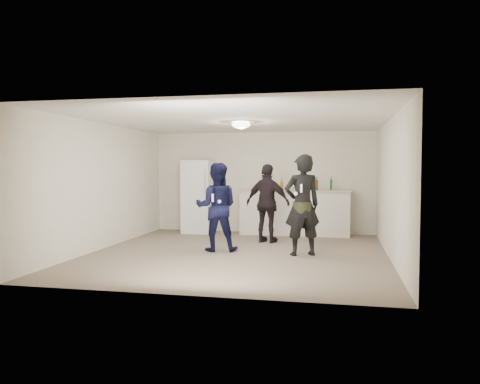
% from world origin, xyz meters
% --- Properties ---
extents(floor, '(6.00, 6.00, 0.00)m').
position_xyz_m(floor, '(0.00, 0.00, 0.00)').
color(floor, '#6B5B4C').
rests_on(floor, ground).
extents(ceiling, '(6.00, 6.00, 0.00)m').
position_xyz_m(ceiling, '(0.00, 0.00, 2.50)').
color(ceiling, silver).
rests_on(ceiling, wall_back).
extents(wall_back, '(6.00, 0.00, 6.00)m').
position_xyz_m(wall_back, '(0.00, 3.00, 1.25)').
color(wall_back, beige).
rests_on(wall_back, floor).
extents(wall_front, '(6.00, 0.00, 6.00)m').
position_xyz_m(wall_front, '(0.00, -3.00, 1.25)').
color(wall_front, beige).
rests_on(wall_front, floor).
extents(wall_left, '(0.00, 6.00, 6.00)m').
position_xyz_m(wall_left, '(-2.75, 0.00, 1.25)').
color(wall_left, beige).
rests_on(wall_left, floor).
extents(wall_right, '(0.00, 6.00, 6.00)m').
position_xyz_m(wall_right, '(2.75, 0.00, 1.25)').
color(wall_right, beige).
rests_on(wall_right, floor).
extents(counter, '(2.60, 0.56, 1.05)m').
position_xyz_m(counter, '(0.83, 2.67, 0.53)').
color(counter, silver).
rests_on(counter, floor).
extents(counter_top, '(2.68, 0.64, 0.04)m').
position_xyz_m(counter_top, '(0.83, 2.67, 1.07)').
color(counter_top, beige).
rests_on(counter_top, counter).
extents(fridge, '(0.70, 0.70, 1.80)m').
position_xyz_m(fridge, '(-1.56, 2.60, 0.90)').
color(fridge, white).
rests_on(fridge, floor).
extents(fridge_handle, '(0.02, 0.02, 0.60)m').
position_xyz_m(fridge_handle, '(-1.28, 2.23, 1.30)').
color(fridge_handle, '#B6B7BB').
rests_on(fridge_handle, fridge).
extents(ceiling_dome, '(0.36, 0.36, 0.16)m').
position_xyz_m(ceiling_dome, '(0.00, 0.30, 2.45)').
color(ceiling_dome, white).
rests_on(ceiling_dome, ceiling).
extents(shaker, '(0.08, 0.08, 0.17)m').
position_xyz_m(shaker, '(0.01, 2.80, 1.18)').
color(shaker, silver).
rests_on(shaker, counter_top).
extents(man, '(0.93, 0.79, 1.71)m').
position_xyz_m(man, '(-0.46, 0.17, 0.86)').
color(man, '#0E0F3B').
rests_on(man, floor).
extents(woman, '(0.80, 0.69, 1.86)m').
position_xyz_m(woman, '(1.20, 0.04, 0.93)').
color(woman, black).
rests_on(woman, floor).
extents(camo_shorts, '(0.34, 0.34, 0.28)m').
position_xyz_m(camo_shorts, '(1.20, 0.04, 0.85)').
color(camo_shorts, '#2F3418').
rests_on(camo_shorts, woman).
extents(spectator, '(1.07, 0.66, 1.70)m').
position_xyz_m(spectator, '(0.37, 1.38, 0.85)').
color(spectator, black).
rests_on(spectator, floor).
extents(remote_man, '(0.04, 0.04, 0.15)m').
position_xyz_m(remote_man, '(-0.46, -0.11, 1.05)').
color(remote_man, white).
rests_on(remote_man, man).
extents(nunchuk_man, '(0.07, 0.07, 0.07)m').
position_xyz_m(nunchuk_man, '(-0.34, -0.08, 0.98)').
color(nunchuk_man, silver).
rests_on(nunchuk_man, man).
extents(remote_woman, '(0.04, 0.04, 0.15)m').
position_xyz_m(remote_woman, '(1.20, -0.21, 1.25)').
color(remote_woman, white).
rests_on(remote_woman, woman).
extents(nunchuk_woman, '(0.07, 0.07, 0.07)m').
position_xyz_m(nunchuk_woman, '(1.10, -0.18, 1.15)').
color(nunchuk_woman, white).
rests_on(nunchuk_woman, woman).
extents(bottle_cluster, '(1.23, 0.26, 0.25)m').
position_xyz_m(bottle_cluster, '(1.15, 2.67, 1.20)').
color(bottle_cluster, '#113E14').
rests_on(bottle_cluster, counter_top).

